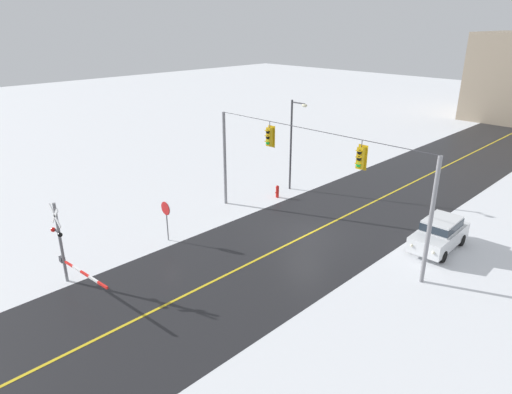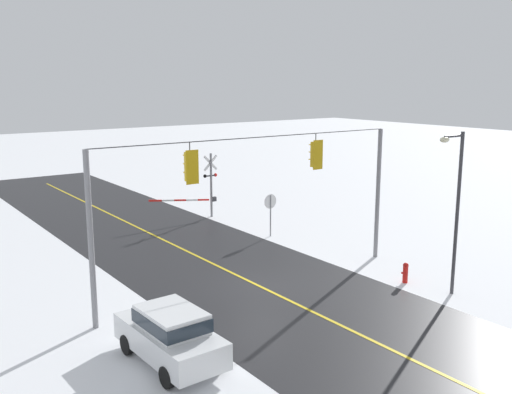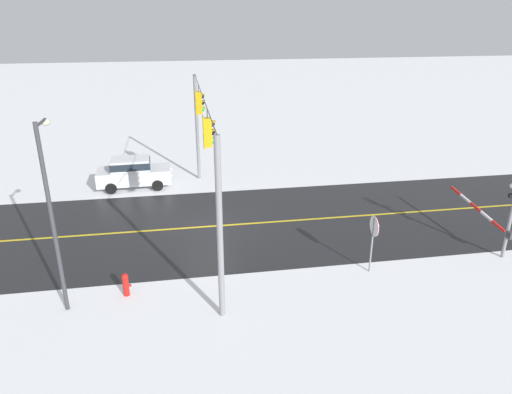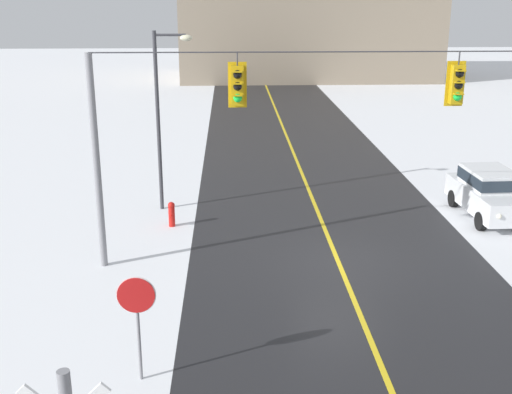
{
  "view_description": "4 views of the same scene",
  "coord_description": "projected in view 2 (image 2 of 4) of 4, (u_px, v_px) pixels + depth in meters",
  "views": [
    {
      "loc": [
        14.54,
        -18.68,
        11.56
      ],
      "look_at": [
        -1.84,
        -2.27,
        2.5
      ],
      "focal_mm": 31.73,
      "sensor_mm": 36.0,
      "label": 1
    },
    {
      "loc": [
        13.39,
        18.37,
        8.39
      ],
      "look_at": [
        -1.19,
        -1.86,
        3.34
      ],
      "focal_mm": 40.38,
      "sensor_mm": 36.0,
      "label": 2
    },
    {
      "loc": [
        -20.22,
        1.08,
        9.53
      ],
      "look_at": [
        -3.82,
        -1.68,
        2.91
      ],
      "focal_mm": 32.92,
      "sensor_mm": 36.0,
      "label": 3
    },
    {
      "loc": [
        -3.22,
        -17.66,
        7.71
      ],
      "look_at": [
        -2.57,
        -2.14,
        2.75
      ],
      "focal_mm": 44.79,
      "sensor_mm": 36.0,
      "label": 4
    }
  ],
  "objects": [
    {
      "name": "streetlamp_near",
      "position": [
        455.0,
        199.0,
        22.23
      ],
      "size": [
        1.39,
        0.28,
        6.5
      ],
      "color": "#38383D",
      "rests_on": "ground"
    },
    {
      "name": "parked_car_white",
      "position": [
        170.0,
        333.0,
        17.26
      ],
      "size": [
        1.93,
        4.25,
        1.74
      ],
      "color": "white",
      "rests_on": "ground"
    },
    {
      "name": "fire_hydrant",
      "position": [
        405.0,
        272.0,
        24.26
      ],
      "size": [
        0.24,
        0.31,
        0.88
      ],
      "color": "red",
      "rests_on": "ground"
    },
    {
      "name": "stop_sign",
      "position": [
        270.0,
        206.0,
        31.32
      ],
      "size": [
        0.8,
        0.09,
        2.35
      ],
      "color": "gray",
      "rests_on": "ground"
    },
    {
      "name": "railroad_crossing",
      "position": [
        205.0,
        186.0,
        35.61
      ],
      "size": [
        4.75,
        0.31,
        4.0
      ],
      "color": "gray",
      "rests_on": "ground"
    },
    {
      "name": "ground_plane",
      "position": [
        259.0,
        286.0,
        23.94
      ],
      "size": [
        160.0,
        160.0,
        0.0
      ],
      "primitive_type": "plane",
      "color": "white"
    },
    {
      "name": "lane_centre_line",
      "position": [
        365.0,
        337.0,
        19.17
      ],
      "size": [
        0.14,
        72.0,
        0.01
      ],
      "primitive_type": "cube",
      "color": "gold",
      "rests_on": "ground"
    },
    {
      "name": "signal_span",
      "position": [
        258.0,
        191.0,
        23.13
      ],
      "size": [
        14.2,
        0.47,
        6.22
      ],
      "color": "gray",
      "rests_on": "ground"
    },
    {
      "name": "road_asphalt",
      "position": [
        365.0,
        337.0,
        19.17
      ],
      "size": [
        9.0,
        80.0,
        0.01
      ],
      "primitive_type": "cube",
      "color": "black",
      "rests_on": "ground"
    }
  ]
}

